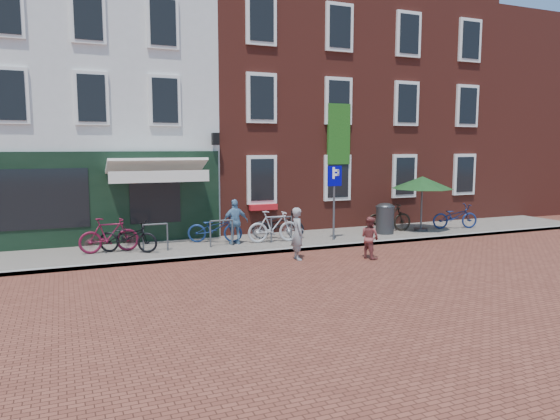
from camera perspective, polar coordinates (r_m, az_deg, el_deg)
name	(u,v)px	position (r m, az deg, el deg)	size (l,w,h in m)	color
ground	(282,253)	(15.55, 0.19, -4.72)	(80.00, 80.00, 0.00)	brown
sidewalk	(292,241)	(17.29, 1.30, -3.37)	(24.00, 3.00, 0.10)	slate
building_stucco	(85,110)	(21.08, -20.52, 10.20)	(8.00, 8.00, 9.00)	silver
building_brick_mid	(261,103)	(22.55, -2.13, 11.66)	(6.00, 8.00, 10.00)	maroon
building_brick_right	(380,107)	(25.30, 10.93, 11.03)	(6.00, 8.00, 10.00)	maroon
filler_right	(486,120)	(29.36, 21.65, 9.11)	(7.00, 8.00, 9.00)	maroon
litter_bin	(385,217)	(18.67, 11.42, -0.73)	(0.63, 0.63, 1.15)	#39393B
parking_sign	(334,189)	(17.05, 5.96, 2.28)	(0.50, 0.08, 2.43)	#4C4C4F
parasol	(422,180)	(19.52, 15.32, 3.15)	(2.21, 2.21, 2.08)	#4C4C4F
woman	(298,234)	(14.54, 1.94, -2.60)	(0.54, 0.35, 1.47)	gray
boy	(370,238)	(14.92, 9.80, -2.99)	(0.58, 0.45, 1.19)	brown
cafe_person	(235,222)	(16.33, -4.92, -1.30)	(0.83, 0.35, 1.42)	#618EB2
bicycle_0	(128,237)	(15.69, -16.29, -2.83)	(0.61, 1.74, 0.91)	black
bicycle_1	(109,235)	(15.83, -18.20, -2.63)	(0.48, 1.69, 1.01)	maroon
bicycle_2	(215,228)	(16.77, -7.14, -1.98)	(0.61, 1.74, 0.91)	navy
bicycle_3	(273,226)	(16.67, -0.72, -1.81)	(0.48, 1.69, 1.01)	#B9B9BC
bicycle_4	(278,225)	(17.33, -0.21, -1.64)	(0.61, 1.74, 0.91)	black
bicycle_5	(389,217)	(19.19, 11.84, -0.80)	(0.48, 1.69, 1.01)	black
bicycle_6	(455,216)	(20.52, 18.60, -0.66)	(0.61, 1.74, 0.91)	navy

